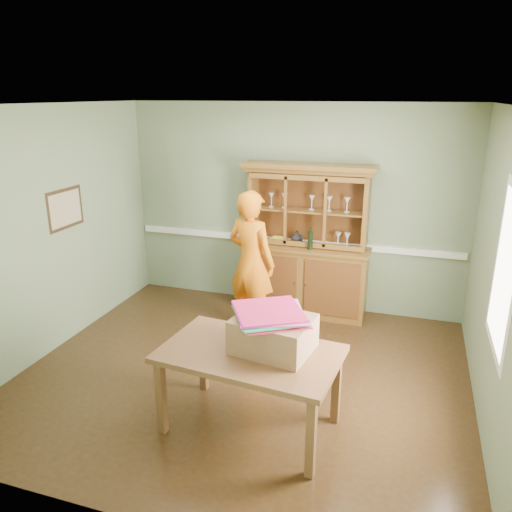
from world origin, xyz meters
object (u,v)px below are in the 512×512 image
(china_hutch, at_px, (305,262))
(cardboard_box, at_px, (273,334))
(dining_table, at_px, (250,361))
(person, at_px, (251,262))

(china_hutch, relative_size, cardboard_box, 3.14)
(dining_table, bearing_deg, china_hutch, 97.70)
(person, bearing_deg, dining_table, 126.17)
(china_hutch, relative_size, person, 1.13)
(china_hutch, relative_size, dining_table, 1.26)
(cardboard_box, bearing_deg, china_hutch, 96.14)
(china_hutch, xyz_separation_m, cardboard_box, (0.27, -2.48, 0.19))
(china_hutch, bearing_deg, person, -124.42)
(person, bearing_deg, cardboard_box, 132.04)
(cardboard_box, relative_size, person, 0.36)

